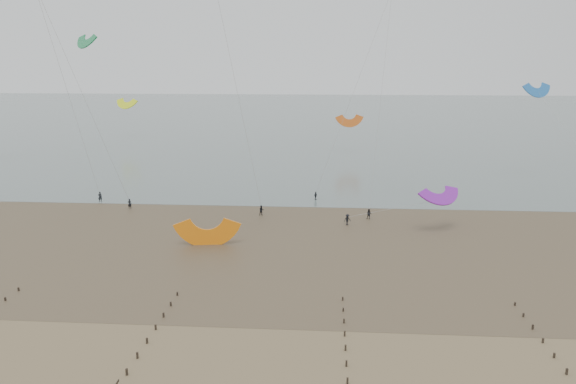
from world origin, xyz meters
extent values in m
plane|color=brown|center=(0.00, 0.00, 0.00)|extent=(500.00, 500.00, 0.00)
plane|color=#475654|center=(0.00, 200.00, 0.03)|extent=(500.00, 500.00, 0.00)
plane|color=#473A28|center=(0.00, 35.00, 0.01)|extent=(500.00, 500.00, 0.00)
ellipsoid|color=slate|center=(-18.00, 22.00, 0.01)|extent=(23.60, 14.36, 0.01)
ellipsoid|color=slate|center=(12.00, 38.00, 0.01)|extent=(33.64, 18.32, 0.01)
ellipsoid|color=slate|center=(-40.00, 40.00, 0.01)|extent=(26.95, 14.22, 0.01)
cube|color=black|center=(-32.00, 9.37, 0.19)|extent=(0.16, 0.16, 0.48)
cube|color=black|center=(-32.00, 12.00, 0.17)|extent=(0.16, 0.16, 0.45)
cube|color=black|center=(-14.00, -3.79, 0.26)|extent=(0.16, 0.16, 0.62)
cube|color=black|center=(-14.00, -1.16, 0.25)|extent=(0.16, 0.16, 0.59)
cube|color=black|center=(-14.00, 1.47, 0.23)|extent=(0.16, 0.16, 0.57)
cube|color=black|center=(-14.00, 4.11, 0.22)|extent=(0.16, 0.16, 0.54)
cube|color=black|center=(-14.00, 6.74, 0.20)|extent=(0.16, 0.16, 0.51)
cube|color=black|center=(-14.00, 9.37, 0.19)|extent=(0.16, 0.16, 0.48)
cube|color=black|center=(-14.00, 12.00, 0.17)|extent=(0.16, 0.16, 0.45)
cube|color=black|center=(4.00, -3.79, 0.26)|extent=(0.16, 0.16, 0.62)
cube|color=black|center=(4.00, -1.16, 0.25)|extent=(0.16, 0.16, 0.59)
cube|color=black|center=(4.00, 1.47, 0.23)|extent=(0.16, 0.16, 0.57)
cube|color=black|center=(4.00, 4.11, 0.22)|extent=(0.16, 0.16, 0.54)
cube|color=black|center=(4.00, 6.74, 0.20)|extent=(0.16, 0.16, 0.51)
cube|color=black|center=(4.00, 9.37, 0.19)|extent=(0.16, 0.16, 0.48)
cube|color=black|center=(4.00, 12.00, 0.17)|extent=(0.16, 0.16, 0.45)
cube|color=black|center=(22.00, -1.16, 0.25)|extent=(0.16, 0.16, 0.59)
cube|color=black|center=(22.00, 1.47, 0.23)|extent=(0.16, 0.16, 0.57)
cube|color=black|center=(22.00, 4.11, 0.22)|extent=(0.16, 0.16, 0.54)
cube|color=black|center=(22.00, 6.74, 0.20)|extent=(0.16, 0.16, 0.51)
cube|color=black|center=(22.00, 9.37, 0.19)|extent=(0.16, 0.16, 0.48)
cube|color=black|center=(22.00, 12.00, 0.17)|extent=(0.16, 0.16, 0.45)
imported|color=black|center=(-31.63, 46.99, 0.88)|extent=(0.67, 0.46, 1.75)
imported|color=black|center=(0.11, 55.41, 0.76)|extent=(0.78, 0.95, 1.51)
imported|color=black|center=(5.38, 39.90, 0.88)|extent=(1.31, 1.09, 1.76)
imported|color=black|center=(8.95, 43.45, 0.84)|extent=(0.96, 0.84, 1.67)
imported|color=black|center=(-38.56, 51.21, 0.94)|extent=(0.81, 0.70, 1.87)
imported|color=black|center=(-8.52, 44.35, 0.86)|extent=(1.02, 0.92, 1.72)
camera|label=1|loc=(2.09, -43.90, 25.38)|focal=35.00mm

